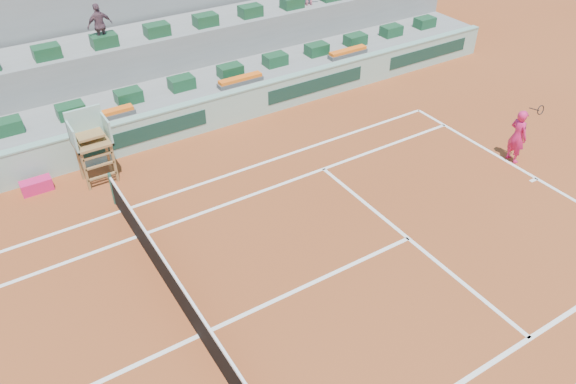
% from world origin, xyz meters
% --- Properties ---
extents(ground, '(90.00, 90.00, 0.00)m').
position_xyz_m(ground, '(0.00, 0.00, 0.00)').
color(ground, brown).
rests_on(ground, ground).
extents(seating_tier_lower, '(36.00, 4.00, 1.20)m').
position_xyz_m(seating_tier_lower, '(0.00, 10.70, 0.60)').
color(seating_tier_lower, gray).
rests_on(seating_tier_lower, ground).
extents(seating_tier_upper, '(36.00, 2.40, 2.60)m').
position_xyz_m(seating_tier_upper, '(0.00, 12.30, 1.30)').
color(seating_tier_upper, gray).
rests_on(seating_tier_upper, ground).
extents(stadium_back_wall, '(36.00, 0.40, 4.40)m').
position_xyz_m(stadium_back_wall, '(0.00, 13.90, 2.20)').
color(stadium_back_wall, gray).
rests_on(stadium_back_wall, ground).
extents(player_bag, '(0.92, 0.41, 0.41)m').
position_xyz_m(player_bag, '(-1.84, 7.85, 0.20)').
color(player_bag, '#DE1D60').
rests_on(player_bag, ground).
extents(spectator_mid, '(0.93, 0.45, 1.54)m').
position_xyz_m(spectator_mid, '(1.97, 11.72, 3.37)').
color(spectator_mid, '#674550').
rests_on(spectator_mid, seating_tier_upper).
extents(court_lines, '(23.89, 11.09, 0.01)m').
position_xyz_m(court_lines, '(0.00, 0.00, 0.01)').
color(court_lines, white).
rests_on(court_lines, ground).
extents(tennis_net, '(0.10, 11.97, 1.10)m').
position_xyz_m(tennis_net, '(0.00, 0.00, 0.53)').
color(tennis_net, black).
rests_on(tennis_net, ground).
extents(advertising_hoarding, '(36.00, 0.34, 1.26)m').
position_xyz_m(advertising_hoarding, '(0.02, 8.50, 0.63)').
color(advertising_hoarding, '#96BCAC').
rests_on(advertising_hoarding, ground).
extents(umpire_chair, '(1.10, 0.90, 2.40)m').
position_xyz_m(umpire_chair, '(0.00, 7.50, 1.54)').
color(umpire_chair, olive).
rests_on(umpire_chair, ground).
extents(seat_row_lower, '(32.90, 0.60, 0.44)m').
position_xyz_m(seat_row_lower, '(0.00, 9.80, 1.42)').
color(seat_row_lower, '#174727').
rests_on(seat_row_lower, seating_tier_lower).
extents(seat_row_upper, '(32.90, 0.60, 0.44)m').
position_xyz_m(seat_row_upper, '(0.00, 11.70, 2.82)').
color(seat_row_upper, '#174727').
rests_on(seat_row_upper, seating_tier_upper).
extents(flower_planters, '(26.80, 0.36, 0.28)m').
position_xyz_m(flower_planters, '(-1.50, 9.00, 1.33)').
color(flower_planters, '#4D4D4D').
rests_on(flower_planters, seating_tier_lower).
extents(tennis_player, '(0.51, 0.92, 2.28)m').
position_xyz_m(tennis_player, '(12.08, 1.19, 0.94)').
color(tennis_player, '#DE1D60').
rests_on(tennis_player, ground).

